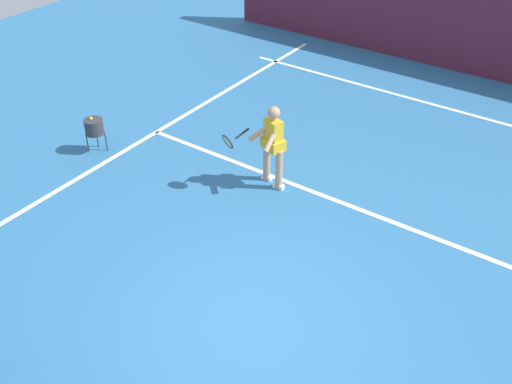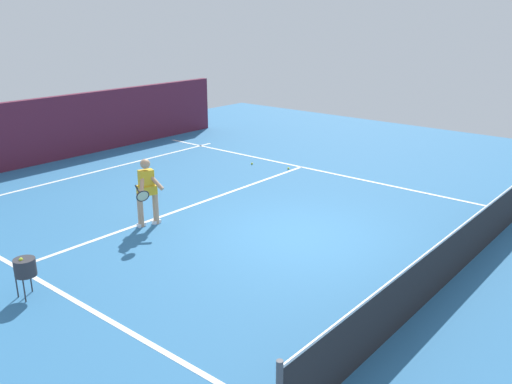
# 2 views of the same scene
# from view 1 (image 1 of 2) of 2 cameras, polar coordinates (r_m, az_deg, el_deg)

# --- Properties ---
(ground_plane) EXTENTS (26.42, 26.42, 0.00)m
(ground_plane) POSITION_cam_1_polar(r_m,az_deg,el_deg) (8.32, -0.57, -12.32)
(ground_plane) COLOR teal
(court_back_wall) EXTENTS (14.27, 0.24, 2.06)m
(court_back_wall) POSITION_cam_1_polar(r_m,az_deg,el_deg) (15.65, 21.50, 13.76)
(court_back_wall) COLOR #561E33
(court_back_wall) RESTS_ON ground
(baseline_marking) EXTENTS (10.27, 0.10, 0.01)m
(baseline_marking) POSITION_cam_1_polar(r_m,az_deg,el_deg) (14.06, 18.00, 7.53)
(baseline_marking) COLOR white
(baseline_marking) RESTS_ON ground
(service_line_marking) EXTENTS (9.27, 0.10, 0.01)m
(service_line_marking) POSITION_cam_1_polar(r_m,az_deg,el_deg) (10.39, 9.59, -1.55)
(service_line_marking) COLOR white
(service_line_marking) RESTS_ON ground
(sideline_right_marking) EXTENTS (0.10, 18.32, 0.01)m
(sideline_right_marking) POSITION_cam_1_polar(r_m,az_deg,el_deg) (11.01, -20.66, -1.26)
(sideline_right_marking) COLOR white
(sideline_right_marking) RESTS_ON ground
(tennis_player) EXTENTS (0.98, 0.87, 1.55)m
(tennis_player) POSITION_cam_1_polar(r_m,az_deg,el_deg) (10.41, 1.49, 4.64)
(tennis_player) COLOR tan
(tennis_player) RESTS_ON ground
(ball_hopper) EXTENTS (0.36, 0.36, 0.74)m
(ball_hopper) POSITION_cam_1_polar(r_m,az_deg,el_deg) (11.96, -15.17, 6.01)
(ball_hopper) COLOR #333338
(ball_hopper) RESTS_ON ground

